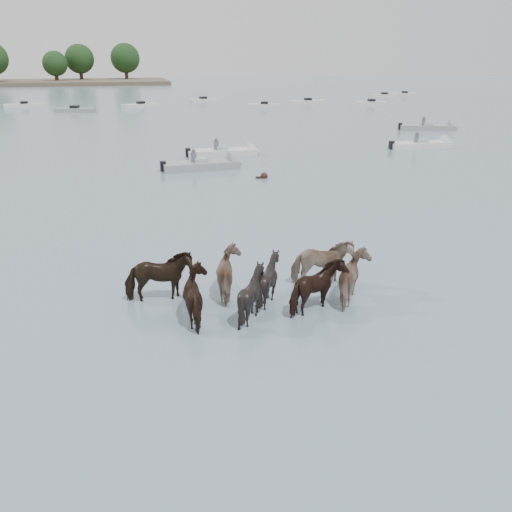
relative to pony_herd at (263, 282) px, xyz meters
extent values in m
plane|color=slate|center=(0.32, -2.27, -0.66)|extent=(400.00, 400.00, 0.00)
imported|color=black|center=(-2.91, 0.88, 0.05)|extent=(2.02, 0.97, 1.68)
imported|color=#9E826B|center=(-0.74, 0.80, -0.02)|extent=(1.67, 1.82, 1.54)
imported|color=black|center=(0.18, 0.07, -0.02)|extent=(1.66, 1.55, 1.53)
imported|color=tan|center=(2.14, 0.86, 0.02)|extent=(1.99, 1.08, 1.61)
imported|color=black|center=(-1.90, -0.56, -0.02)|extent=(1.83, 1.93, 1.54)
imported|color=black|center=(-0.52, -0.79, -0.02)|extent=(1.67, 1.56, 1.54)
imported|color=black|center=(1.34, -0.88, 0.00)|extent=(2.03, 1.66, 1.57)
imported|color=gray|center=(2.71, -0.49, 0.00)|extent=(1.49, 1.69, 1.57)
sphere|color=black|center=(4.48, 16.64, -0.54)|extent=(0.44, 0.44, 0.44)
cube|color=black|center=(4.23, 16.64, -0.64)|extent=(0.50, 0.22, 0.18)
cube|color=gray|center=(1.19, 20.30, -0.46)|extent=(4.91, 1.99, 0.55)
cone|color=gray|center=(3.58, 20.49, -0.46)|extent=(1.03, 1.67, 1.60)
cube|color=#99ADB7|center=(1.19, 20.30, -0.11)|extent=(0.89, 1.18, 0.35)
cube|color=black|center=(-1.20, 20.10, -0.31)|extent=(0.38, 0.38, 0.60)
cylinder|color=#595966|center=(0.79, 20.30, 0.09)|extent=(0.36, 0.36, 0.70)
sphere|color=#595966|center=(0.79, 20.30, 0.54)|extent=(0.24, 0.24, 0.24)
cube|color=silver|center=(3.45, 24.78, -0.46)|extent=(4.97, 1.67, 0.55)
cone|color=silver|center=(5.92, 24.75, -0.46)|extent=(0.92, 1.61, 1.60)
cube|color=#99ADB7|center=(3.45, 24.78, -0.11)|extent=(0.82, 1.13, 0.35)
cube|color=black|center=(0.97, 24.82, -0.31)|extent=(0.36, 0.36, 0.60)
cylinder|color=#595966|center=(3.05, 24.78, 0.09)|extent=(0.36, 0.36, 0.70)
sphere|color=#595966|center=(3.05, 24.78, 0.54)|extent=(0.24, 0.24, 0.24)
cube|color=silver|center=(19.44, 24.46, -0.46)|extent=(5.07, 1.60, 0.55)
cone|color=silver|center=(21.97, 24.46, -0.46)|extent=(0.90, 1.60, 1.60)
cube|color=#99ADB7|center=(19.44, 24.46, -0.11)|extent=(0.80, 1.12, 0.35)
cube|color=black|center=(16.90, 24.46, -0.31)|extent=(0.35, 0.35, 0.60)
cylinder|color=#595966|center=(19.04, 24.46, 0.09)|extent=(0.36, 0.36, 0.70)
sphere|color=#595966|center=(19.04, 24.46, 0.54)|extent=(0.24, 0.24, 0.24)
cube|color=gray|center=(26.07, 34.60, -0.46)|extent=(5.49, 3.18, 0.55)
cone|color=gray|center=(28.56, 33.77, -0.46)|extent=(1.36, 1.80, 1.60)
cube|color=#99ADB7|center=(26.07, 34.60, -0.11)|extent=(1.11, 1.32, 0.35)
cube|color=black|center=(23.58, 35.43, -0.31)|extent=(0.44, 0.44, 0.60)
cylinder|color=#595966|center=(25.67, 34.60, 0.09)|extent=(0.36, 0.36, 0.70)
sphere|color=#595966|center=(25.67, 34.60, 0.54)|extent=(0.24, 0.24, 0.24)
cube|color=silver|center=(-16.82, 71.89, -0.44)|extent=(5.69, 2.80, 0.60)
cube|color=black|center=(-16.82, 71.89, -0.06)|extent=(1.21, 1.21, 0.50)
cube|color=gray|center=(-9.21, 62.62, -0.44)|extent=(5.36, 3.03, 0.60)
cube|color=black|center=(-9.21, 62.62, -0.06)|extent=(1.26, 1.26, 0.50)
cube|color=silver|center=(-0.40, 67.69, -0.44)|extent=(5.64, 3.42, 0.60)
cube|color=black|center=(-0.40, 67.69, -0.06)|extent=(1.30, 1.30, 0.50)
cube|color=silver|center=(9.91, 75.40, -0.44)|extent=(4.72, 2.73, 0.60)
cube|color=black|center=(9.91, 75.40, -0.06)|extent=(1.25, 1.25, 0.50)
cube|color=silver|center=(16.86, 62.93, -0.44)|extent=(4.88, 2.49, 0.60)
cube|color=black|center=(16.86, 62.93, -0.06)|extent=(1.19, 1.19, 0.50)
cube|color=silver|center=(25.36, 68.23, -0.44)|extent=(5.72, 1.57, 0.60)
cube|color=black|center=(25.36, 68.23, -0.06)|extent=(1.01, 1.01, 0.50)
cube|color=silver|center=(34.01, 63.66, -0.44)|extent=(4.88, 2.13, 0.60)
cube|color=black|center=(34.01, 63.66, -0.06)|extent=(1.13, 1.13, 0.50)
cube|color=silver|center=(43.72, 78.50, -0.44)|extent=(4.92, 1.88, 0.60)
cube|color=black|center=(43.72, 78.50, -0.06)|extent=(1.08, 1.08, 0.50)
cube|color=silver|center=(49.21, 81.07, -0.44)|extent=(4.28, 2.62, 0.60)
cube|color=black|center=(49.21, 81.07, -0.06)|extent=(1.25, 1.25, 0.50)
cylinder|color=#382619|center=(-19.09, 146.63, 0.81)|extent=(1.00, 1.00, 2.94)
sphere|color=black|center=(-19.09, 146.63, 4.65)|extent=(6.54, 6.54, 6.54)
cylinder|color=#382619|center=(-13.02, 153.25, 1.14)|extent=(1.00, 1.00, 3.60)
sphere|color=black|center=(-13.02, 153.25, 5.83)|extent=(7.99, 7.99, 7.99)
cylinder|color=#382619|center=(-0.42, 153.97, 1.20)|extent=(1.00, 1.00, 3.71)
sphere|color=black|center=(-0.42, 153.97, 6.04)|extent=(8.24, 8.24, 8.24)
camera|label=1|loc=(-3.64, -13.63, 6.08)|focal=37.25mm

